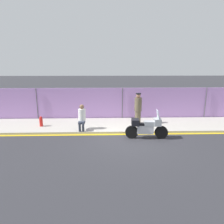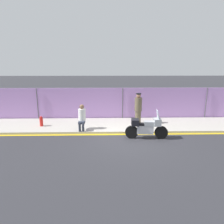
# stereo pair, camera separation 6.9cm
# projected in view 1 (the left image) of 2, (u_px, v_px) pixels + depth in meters

# --- Properties ---
(ground_plane) EXTENTS (120.00, 120.00, 0.00)m
(ground_plane) POSITION_uv_depth(u_px,v_px,m) (128.00, 140.00, 9.72)
(ground_plane) COLOR #2D2D33
(sidewalk) EXTENTS (41.07, 2.83, 0.12)m
(sidewalk) POSITION_uv_depth(u_px,v_px,m) (124.00, 125.00, 11.92)
(sidewalk) COLOR #ADA89E
(sidewalk) RESTS_ON ground_plane
(curb_paint_stripe) EXTENTS (41.07, 0.18, 0.01)m
(curb_paint_stripe) POSITION_uv_depth(u_px,v_px,m) (127.00, 134.00, 10.47)
(curb_paint_stripe) COLOR gold
(curb_paint_stripe) RESTS_ON ground_plane
(storefront_fence) EXTENTS (39.01, 0.17, 2.11)m
(storefront_fence) POSITION_uv_depth(u_px,v_px,m) (122.00, 104.00, 13.16)
(storefront_fence) COLOR #AD7FC6
(storefront_fence) RESTS_ON ground_plane
(motorcycle) EXTENTS (2.10, 0.58, 1.44)m
(motorcycle) POSITION_uv_depth(u_px,v_px,m) (146.00, 127.00, 9.78)
(motorcycle) COLOR black
(motorcycle) RESTS_ON ground_plane
(officer_standing) EXTENTS (0.42, 0.42, 1.84)m
(officer_standing) POSITION_uv_depth(u_px,v_px,m) (138.00, 108.00, 11.79)
(officer_standing) COLOR brown
(officer_standing) RESTS_ON sidewalk
(person_seated_on_curb) EXTENTS (0.40, 0.71, 1.37)m
(person_seated_on_curb) POSITION_uv_depth(u_px,v_px,m) (82.00, 116.00, 10.74)
(person_seated_on_curb) COLOR #2D3342
(person_seated_on_curb) RESTS_ON sidewalk
(fire_hydrant) EXTENTS (0.18, 0.23, 0.58)m
(fire_hydrant) POSITION_uv_depth(u_px,v_px,m) (41.00, 121.00, 11.41)
(fire_hydrant) COLOR red
(fire_hydrant) RESTS_ON sidewalk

